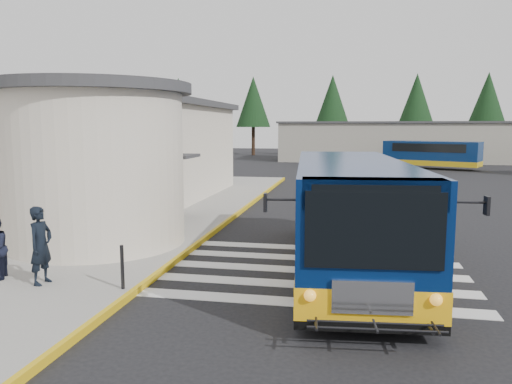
% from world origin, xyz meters
% --- Properties ---
extents(ground, '(140.00, 140.00, 0.00)m').
position_xyz_m(ground, '(0.00, 0.00, 0.00)').
color(ground, black).
rests_on(ground, ground).
extents(sidewalk, '(10.00, 34.00, 0.15)m').
position_xyz_m(sidewalk, '(-9.00, 4.00, 0.07)').
color(sidewalk, gray).
rests_on(sidewalk, ground).
extents(curb_strip, '(0.12, 34.00, 0.16)m').
position_xyz_m(curb_strip, '(-4.05, 4.00, 0.08)').
color(curb_strip, gold).
rests_on(curb_strip, ground).
extents(station_building, '(12.70, 18.70, 4.80)m').
position_xyz_m(station_building, '(-10.84, 6.91, 2.57)').
color(station_building, beige).
rests_on(station_building, ground).
extents(crosswalk, '(8.00, 5.35, 0.01)m').
position_xyz_m(crosswalk, '(-0.50, -0.80, 0.01)').
color(crosswalk, silver).
rests_on(crosswalk, ground).
extents(depot_building, '(26.40, 8.40, 4.20)m').
position_xyz_m(depot_building, '(6.00, 42.00, 2.11)').
color(depot_building, gray).
rests_on(depot_building, ground).
extents(tree_line, '(58.40, 4.40, 10.00)m').
position_xyz_m(tree_line, '(6.29, 50.00, 6.77)').
color(tree_line, black).
rests_on(tree_line, ground).
extents(transit_bus, '(3.95, 10.21, 2.83)m').
position_xyz_m(transit_bus, '(0.54, -0.53, 1.35)').
color(transit_bus, '#061C4D').
rests_on(transit_bus, ground).
extents(pedestrian_a, '(0.48, 0.68, 1.77)m').
position_xyz_m(pedestrian_a, '(-6.25, -3.48, 1.04)').
color(pedestrian_a, black).
rests_on(pedestrian_a, sidewalk).
extents(bollard, '(0.08, 0.08, 0.98)m').
position_xyz_m(bollard, '(-4.30, -3.47, 0.64)').
color(bollard, black).
rests_on(bollard, sidewalk).
extents(far_bus_a, '(8.25, 5.39, 2.07)m').
position_xyz_m(far_bus_a, '(7.36, 32.42, 1.35)').
color(far_bus_a, '#072253').
rests_on(far_bus_a, ground).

